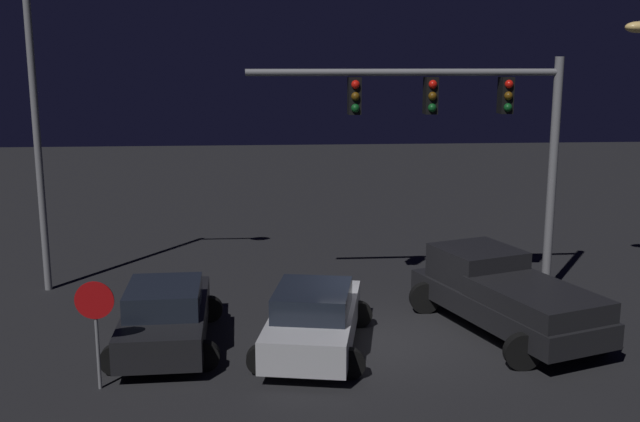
{
  "coord_description": "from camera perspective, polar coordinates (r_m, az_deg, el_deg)",
  "views": [
    {
      "loc": [
        -2.53,
        -16.04,
        6.46
      ],
      "look_at": [
        -1.18,
        1.81,
        2.75
      ],
      "focal_mm": 41.54,
      "sensor_mm": 36.0,
      "label": 1
    }
  ],
  "objects": [
    {
      "name": "ground_plane",
      "position": [
        17.47,
        4.38,
        -10.03
      ],
      "size": [
        80.0,
        80.0,
        0.0
      ],
      "primitive_type": "plane",
      "color": "black"
    },
    {
      "name": "pickup_truck",
      "position": [
        18.38,
        13.81,
        -5.93
      ],
      "size": [
        4.03,
        5.76,
        1.8
      ],
      "rotation": [
        0.0,
        0.0,
        1.91
      ],
      "color": "black",
      "rests_on": "ground_plane"
    },
    {
      "name": "car_sedan",
      "position": [
        16.75,
        -0.48,
        -8.26
      ],
      "size": [
        3.01,
        4.66,
        1.51
      ],
      "rotation": [
        0.0,
        0.0,
        1.38
      ],
      "color": "#B7B7BC",
      "rests_on": "ground_plane"
    },
    {
      "name": "car_sedan_far",
      "position": [
        17.29,
        -11.79,
        -7.88
      ],
      "size": [
        2.58,
        4.46,
        1.51
      ],
      "rotation": [
        0.0,
        0.0,
        1.61
      ],
      "color": "black",
      "rests_on": "ground_plane"
    },
    {
      "name": "traffic_signal_gantry",
      "position": [
        19.96,
        11.17,
        7.0
      ],
      "size": [
        8.32,
        0.56,
        6.5
      ],
      "color": "slate",
      "rests_on": "ground_plane"
    },
    {
      "name": "street_lamp_left",
      "position": [
        21.49,
        -19.8,
        7.93
      ],
      "size": [
        2.69,
        0.44,
        8.45
      ],
      "color": "slate",
      "rests_on": "ground_plane"
    },
    {
      "name": "stop_sign",
      "position": [
        15.2,
        -16.92,
        -7.62
      ],
      "size": [
        0.76,
        0.08,
        2.23
      ],
      "color": "slate",
      "rests_on": "ground_plane"
    }
  ]
}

